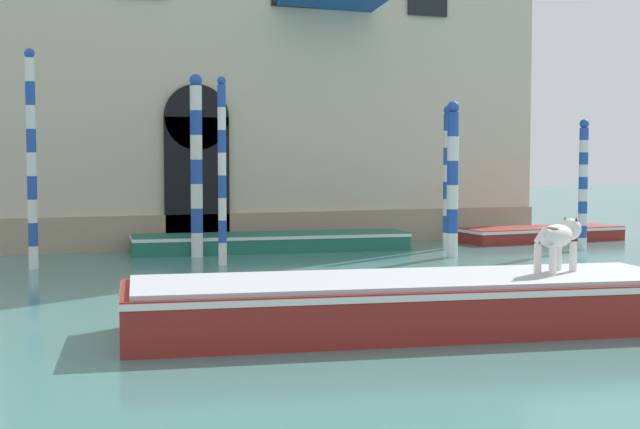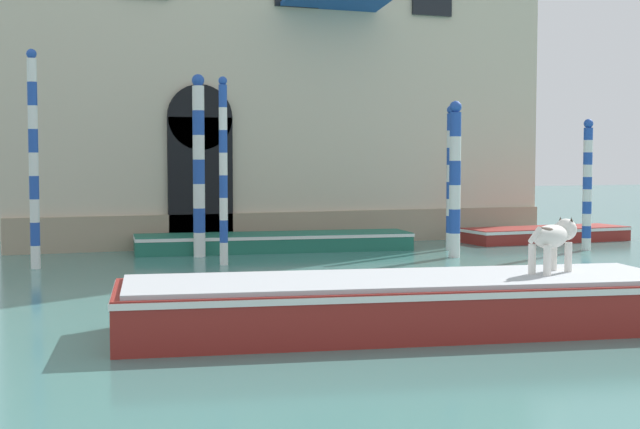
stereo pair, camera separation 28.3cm
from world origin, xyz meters
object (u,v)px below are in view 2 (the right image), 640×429
object	(u,v)px
boat_foreground	(402,302)
boat_moored_near_palazzo	(274,242)
mooring_pole_1	(455,179)
mooring_pole_4	(34,159)
mooring_pole_0	(199,165)
boat_moored_far	(546,234)
mooring_pole_3	(587,184)
mooring_pole_5	(450,177)
dog_on_deck	(554,237)
mooring_pole_2	(223,171)

from	to	relation	value
boat_foreground	boat_moored_near_palazzo	world-z (taller)	boat_foreground
mooring_pole_1	boat_foreground	bearing A→B (deg)	-123.15
mooring_pole_4	mooring_pole_0	bearing A→B (deg)	15.96
boat_moored_far	mooring_pole_1	world-z (taller)	mooring_pole_1
mooring_pole_3	mooring_pole_5	bearing A→B (deg)	157.54
mooring_pole_3	boat_moored_far	bearing A→B (deg)	80.10
dog_on_deck	mooring_pole_5	world-z (taller)	mooring_pole_5
mooring_pole_1	dog_on_deck	bearing A→B (deg)	-109.44
boat_moored_far	mooring_pole_3	bearing A→B (deg)	-101.70
mooring_pole_0	mooring_pole_1	bearing A→B (deg)	-21.33
mooring_pole_0	mooring_pole_4	world-z (taller)	mooring_pole_4
boat_moored_near_palazzo	mooring_pole_5	xyz separation A→B (m)	(4.29, -1.23, 1.61)
boat_foreground	mooring_pole_1	xyz separation A→B (m)	(5.01, 7.67, 1.46)
boat_foreground	mooring_pole_0	distance (m)	10.03
mooring_pole_0	mooring_pole_3	xyz separation A→B (m)	(9.52, -1.92, -0.49)
dog_on_deck	mooring_pole_1	size ratio (longest dim) A/B	0.29
dog_on_deck	mooring_pole_1	world-z (taller)	mooring_pole_1
mooring_pole_5	mooring_pole_1	bearing A→B (deg)	-115.16
boat_moored_near_palazzo	mooring_pole_5	size ratio (longest dim) A/B	1.93
mooring_pole_2	boat_moored_far	bearing A→B (deg)	12.78
boat_moored_near_palazzo	mooring_pole_4	size ratio (longest dim) A/B	1.53
mooring_pole_2	mooring_pole_5	size ratio (longest dim) A/B	1.12
mooring_pole_3	mooring_pole_4	bearing A→B (deg)	176.35
dog_on_deck	mooring_pole_5	bearing A→B (deg)	43.17
mooring_pole_1	mooring_pole_0	bearing A→B (deg)	158.67
mooring_pole_1	mooring_pole_5	world-z (taller)	mooring_pole_1
mooring_pole_0	dog_on_deck	bearing A→B (deg)	-74.60
mooring_pole_5	mooring_pole_3	bearing A→B (deg)	-22.46
mooring_pole_1	mooring_pole_3	bearing A→B (deg)	3.92
mooring_pole_1	mooring_pole_2	xyz separation A→B (m)	(-5.45, 0.42, 0.21)
dog_on_deck	boat_moored_near_palazzo	world-z (taller)	dog_on_deck
mooring_pole_0	mooring_pole_1	distance (m)	6.02
boat_foreground	mooring_pole_2	size ratio (longest dim) A/B	1.92
boat_moored_near_palazzo	boat_moored_far	xyz separation A→B (m)	(7.89, -0.18, -0.02)
dog_on_deck	mooring_pole_2	world-z (taller)	mooring_pole_2
boat_foreground	mooring_pole_3	size ratio (longest dim) A/B	2.38
mooring_pole_0	mooring_pole_4	bearing A→B (deg)	-164.04
mooring_pole_0	mooring_pole_4	xyz separation A→B (m)	(-3.75, -1.07, 0.15)
mooring_pole_4	boat_moored_far	bearing A→B (deg)	6.36
mooring_pole_1	boat_moored_far	bearing A→B (deg)	31.36
boat_moored_near_palazzo	mooring_pole_0	size ratio (longest dim) A/B	1.64
boat_foreground	mooring_pole_1	size ratio (longest dim) A/B	2.15
boat_foreground	boat_moored_far	world-z (taller)	boat_foreground
boat_foreground	dog_on_deck	distance (m)	2.37
boat_moored_near_palazzo	mooring_pole_5	world-z (taller)	mooring_pole_5
mooring_pole_0	mooring_pole_1	world-z (taller)	mooring_pole_0
mooring_pole_4	boat_foreground	bearing A→B (deg)	-63.70
boat_foreground	mooring_pole_2	distance (m)	8.27
mooring_pole_5	dog_on_deck	bearing A→B (deg)	-110.42
mooring_pole_3	boat_moored_near_palazzo	bearing A→B (deg)	161.17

